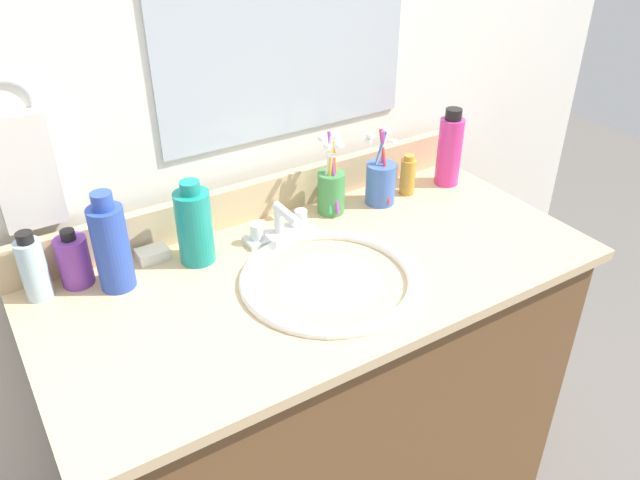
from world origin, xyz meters
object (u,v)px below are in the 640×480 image
(bottle_oil_amber, at_px, (408,176))
(soap_bar, at_px, (153,254))
(faucet, at_px, (280,226))
(bottle_shampoo_blue, at_px, (111,246))
(bottle_soap_pink, at_px, (450,150))
(cup_blue_plastic, at_px, (380,181))
(cup_green, at_px, (331,189))
(bottle_mouthwash_teal, at_px, (194,225))
(bottle_cream_purple, at_px, (74,260))
(bottle_gel_clear, at_px, (33,268))
(hand_towel, at_px, (25,172))

(bottle_oil_amber, xyz_separation_m, soap_bar, (-0.63, 0.05, -0.04))
(faucet, height_order, bottle_shampoo_blue, bottle_shampoo_blue)
(bottle_soap_pink, bearing_deg, cup_blue_plastic, 178.18)
(bottle_shampoo_blue, relative_size, cup_green, 1.02)
(cup_green, distance_m, soap_bar, 0.42)
(bottle_mouthwash_teal, bearing_deg, faucet, -4.56)
(bottle_mouthwash_teal, relative_size, bottle_oil_amber, 1.76)
(bottle_cream_purple, bearing_deg, bottle_shampoo_blue, -38.62)
(faucet, distance_m, bottle_mouthwash_teal, 0.19)
(faucet, height_order, cup_green, cup_green)
(bottle_shampoo_blue, bearing_deg, bottle_mouthwash_teal, 1.38)
(bottle_soap_pink, bearing_deg, faucet, -178.92)
(bottle_soap_pink, bearing_deg, bottle_mouthwash_teal, 179.51)
(bottle_gel_clear, distance_m, cup_green, 0.64)
(faucet, xyz_separation_m, bottle_soap_pink, (0.48, 0.01, 0.06))
(bottle_soap_pink, bearing_deg, bottle_gel_clear, 177.25)
(hand_towel, xyz_separation_m, bottle_oil_amber, (0.82, -0.11, -0.17))
(bottle_gel_clear, relative_size, cup_green, 0.71)
(bottle_shampoo_blue, bearing_deg, soap_bar, 31.59)
(cup_green, bearing_deg, bottle_soap_pink, -5.03)
(bottle_soap_pink, relative_size, cup_blue_plastic, 1.06)
(hand_towel, distance_m, bottle_oil_amber, 0.84)
(faucet, distance_m, bottle_oil_amber, 0.36)
(faucet, bearing_deg, soap_bar, 166.19)
(bottle_soap_pink, bearing_deg, soap_bar, 175.72)
(bottle_cream_purple, bearing_deg, soap_bar, 1.32)
(hand_towel, relative_size, bottle_mouthwash_teal, 1.23)
(faucet, height_order, bottle_cream_purple, bottle_cream_purple)
(hand_towel, xyz_separation_m, cup_green, (0.61, -0.09, -0.16))
(bottle_soap_pink, xyz_separation_m, soap_bar, (-0.75, 0.06, -0.08))
(bottle_shampoo_blue, distance_m, cup_blue_plastic, 0.63)
(faucet, xyz_separation_m, soap_bar, (-0.26, 0.07, -0.02))
(cup_green, bearing_deg, faucet, -166.23)
(bottle_shampoo_blue, height_order, cup_green, bottle_shampoo_blue)
(cup_blue_plastic, height_order, soap_bar, cup_blue_plastic)
(faucet, xyz_separation_m, bottle_oil_amber, (0.36, 0.02, 0.02))
(hand_towel, relative_size, soap_bar, 3.44)
(bottle_shampoo_blue, height_order, bottle_cream_purple, bottle_shampoo_blue)
(faucet, height_order, bottle_gel_clear, bottle_gel_clear)
(cup_green, height_order, soap_bar, cup_green)
(bottle_cream_purple, distance_m, cup_green, 0.57)
(hand_towel, distance_m, bottle_gel_clear, 0.18)
(bottle_cream_purple, bearing_deg, bottle_soap_pink, -3.34)
(bottle_shampoo_blue, relative_size, cup_blue_plastic, 1.10)
(bottle_cream_purple, relative_size, cup_green, 0.60)
(hand_towel, relative_size, bottle_oil_amber, 2.17)
(faucet, relative_size, bottle_mouthwash_teal, 0.90)
(cup_blue_plastic, bearing_deg, cup_green, 169.74)
(bottle_gel_clear, distance_m, soap_bar, 0.23)
(bottle_oil_amber, bearing_deg, cup_blue_plastic, -178.83)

